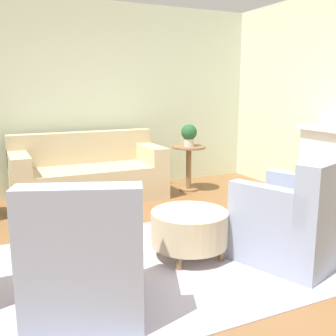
{
  "coord_description": "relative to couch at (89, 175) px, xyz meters",
  "views": [
    {
      "loc": [
        -1.5,
        -2.97,
        1.54
      ],
      "look_at": [
        0.15,
        0.55,
        0.75
      ],
      "focal_mm": 42.0,
      "sensor_mm": 36.0,
      "label": 1
    }
  ],
  "objects": [
    {
      "name": "couch",
      "position": [
        0.0,
        0.0,
        0.0
      ],
      "size": [
        2.06,
        0.9,
        0.92
      ],
      "color": "#C6B289",
      "rests_on": "ground_plane"
    },
    {
      "name": "side_table",
      "position": [
        1.49,
        -0.18,
        0.12
      ],
      "size": [
        0.51,
        0.51,
        0.68
      ],
      "color": "olive",
      "rests_on": "ground_plane"
    },
    {
      "name": "armchair_left",
      "position": [
        -0.71,
        -2.82,
        0.04
      ],
      "size": [
        1.01,
        1.03,
        0.96
      ],
      "color": "#8E99B2",
      "rests_on": "rug"
    },
    {
      "name": "rug",
      "position": [
        0.22,
        -2.38,
        -0.33
      ],
      "size": [
        3.34,
        2.12,
        0.01
      ],
      "color": "#BCB2C1",
      "rests_on": "ground_plane"
    },
    {
      "name": "armchair_right",
      "position": [
        1.16,
        -2.82,
        0.04
      ],
      "size": [
        1.01,
        1.03,
        0.96
      ],
      "color": "#8E99B2",
      "rests_on": "rug"
    },
    {
      "name": "potted_plant_on_side_table",
      "position": [
        1.49,
        -0.18,
        0.53
      ],
      "size": [
        0.24,
        0.24,
        0.33
      ],
      "color": "beige",
      "rests_on": "side_table"
    },
    {
      "name": "wall_back",
      "position": [
        0.22,
        0.6,
        1.06
      ],
      "size": [
        9.84,
        0.12,
        2.8
      ],
      "color": "beige",
      "rests_on": "ground_plane"
    },
    {
      "name": "vase_mantel_near",
      "position": [
        2.69,
        -1.69,
        0.83
      ],
      "size": [
        0.14,
        0.14,
        0.26
      ],
      "color": "silver",
      "rests_on": "fireplace"
    },
    {
      "name": "ground_plane",
      "position": [
        0.22,
        -2.38,
        -0.34
      ],
      "size": [
        16.0,
        16.0,
        0.0
      ],
      "primitive_type": "plane",
      "color": "brown"
    },
    {
      "name": "ottoman_table",
      "position": [
        0.36,
        -2.33,
        -0.06
      ],
      "size": [
        0.71,
        0.71,
        0.43
      ],
      "color": "#C6B289",
      "rests_on": "rug"
    }
  ]
}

